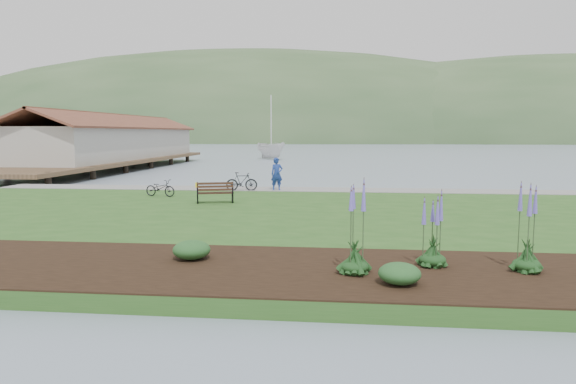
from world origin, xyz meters
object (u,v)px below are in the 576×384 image
object	(u,v)px
park_bench	(215,192)
sailboat	(271,159)
person	(277,171)
bicycle_a	(160,188)

from	to	relation	value
park_bench	sailboat	bearing A→B (deg)	79.19
person	bicycle_a	size ratio (longest dim) A/B	1.30
park_bench	sailboat	world-z (taller)	sailboat
park_bench	bicycle_a	size ratio (longest dim) A/B	1.07
person	sailboat	size ratio (longest dim) A/B	0.08
park_bench	person	xyz separation A→B (m)	(2.10, 5.28, 0.56)
park_bench	bicycle_a	distance (m)	3.88
bicycle_a	sailboat	size ratio (longest dim) A/B	0.06
bicycle_a	sailboat	distance (m)	43.85
park_bench	person	world-z (taller)	person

